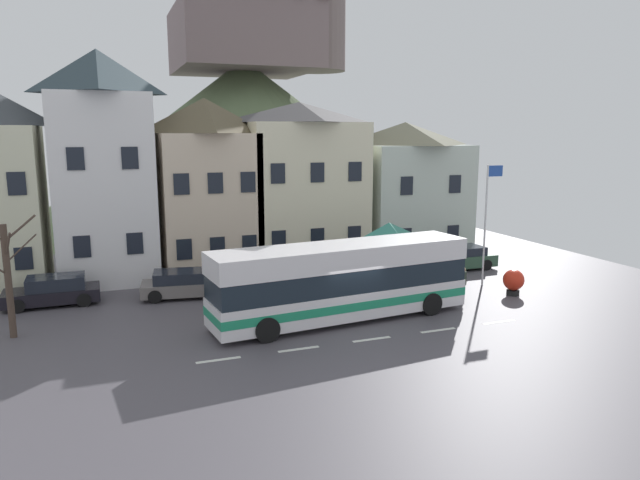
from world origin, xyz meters
name	(u,v)px	position (x,y,z in m)	size (l,w,h in m)	color
ground_plane	(350,324)	(0.00, 0.00, -0.03)	(40.00, 60.00, 0.07)	#4F4B52
townhouse_01	(103,167)	(-9.33, 11.74, 6.10)	(5.00, 5.54, 12.20)	white
townhouse_02	(207,187)	(-3.86, 11.62, 4.91)	(5.26, 5.30, 9.83)	beige
townhouse_03	(300,184)	(1.86, 12.10, 4.86)	(6.88, 6.27, 9.73)	beige
townhouse_04	(404,189)	(9.20, 12.37, 4.30)	(6.70, 6.80, 8.60)	silver
hilltop_castle	(246,137)	(3.04, 30.69, 7.56)	(38.24, 38.24, 22.31)	#566745
transit_bus	(342,282)	(-0.16, 0.55, 1.66)	(11.61, 3.57, 3.30)	white
bus_shelter	(389,234)	(3.76, 3.89, 2.95)	(3.60, 3.60, 3.54)	#473D33
parked_car_00	(457,258)	(9.85, 6.93, 0.66)	(4.60, 2.04, 1.33)	#31533C
parked_car_01	(53,291)	(-11.90, 7.33, 0.66)	(4.21, 1.91, 1.36)	black
parked_car_02	(182,284)	(-6.10, 6.57, 0.64)	(4.21, 2.38, 1.31)	slate
pedestrian_00	(447,276)	(6.26, 2.38, 0.93)	(0.36, 0.34, 1.66)	#38332D
pedestrian_01	(463,282)	(6.43, 1.23, 0.91)	(0.29, 0.29, 1.62)	black
public_bench	(395,272)	(5.13, 5.68, 0.47)	(1.65, 0.48, 0.87)	#33473D
flagpole	(487,215)	(9.12, 3.29, 3.72)	(0.95, 0.10, 6.35)	silver
harbour_buoy	(514,281)	(9.30, 1.16, 0.72)	(1.04, 1.04, 1.29)	black
bare_tree_01	(8,277)	(-13.09, 3.06, 2.42)	(2.17, 1.44, 4.81)	#47382D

